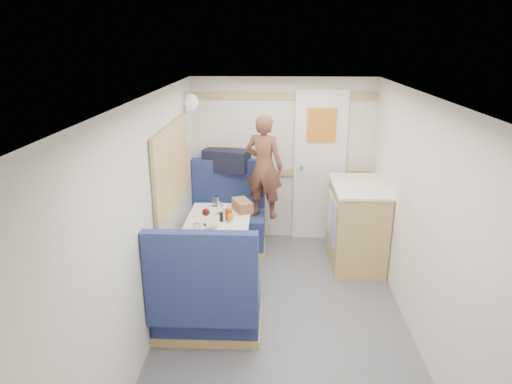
{
  "coord_description": "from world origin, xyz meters",
  "views": [
    {
      "loc": [
        -0.1,
        -3.17,
        2.41
      ],
      "look_at": [
        -0.27,
        0.9,
        1.04
      ],
      "focal_mm": 32.0,
      "sensor_mm": 36.0,
      "label": 1
    }
  ],
  "objects_px": {
    "wine_glass": "(206,213)",
    "cheese_block": "(212,225)",
    "tumbler_right": "(220,208)",
    "bench_far": "(228,225)",
    "bench_near": "(207,304)",
    "beer_glass": "(228,214)",
    "galley_counter": "(356,224)",
    "orange_fruit": "(230,217)",
    "tumbler_mid": "(216,201)",
    "duffel_bag": "(227,160)",
    "salt_grinder": "(224,211)",
    "tray": "(228,233)",
    "dinette_table": "(218,233)",
    "pepper_grinder": "(221,217)",
    "person": "(264,166)",
    "tumbler_left": "(197,229)",
    "dome_light": "(190,102)",
    "bread_loaf": "(242,205)"
  },
  "relations": [
    {
      "from": "wine_glass",
      "to": "cheese_block",
      "type": "bearing_deg",
      "value": -53.75
    },
    {
      "from": "tumbler_right",
      "to": "bench_far",
      "type": "bearing_deg",
      "value": 90.34
    },
    {
      "from": "bench_near",
      "to": "beer_glass",
      "type": "distance_m",
      "value": 0.99
    },
    {
      "from": "galley_counter",
      "to": "orange_fruit",
      "type": "height_order",
      "value": "galley_counter"
    },
    {
      "from": "tumbler_mid",
      "to": "beer_glass",
      "type": "relative_size",
      "value": 0.96
    },
    {
      "from": "bench_far",
      "to": "cheese_block",
      "type": "distance_m",
      "value": 1.2
    },
    {
      "from": "orange_fruit",
      "to": "duffel_bag",
      "type": "bearing_deg",
      "value": 97.36
    },
    {
      "from": "orange_fruit",
      "to": "tumbler_mid",
      "type": "relative_size",
      "value": 0.64
    },
    {
      "from": "wine_glass",
      "to": "salt_grinder",
      "type": "bearing_deg",
      "value": 58.84
    },
    {
      "from": "duffel_bag",
      "to": "tray",
      "type": "height_order",
      "value": "duffel_bag"
    },
    {
      "from": "dinette_table",
      "to": "bench_far",
      "type": "relative_size",
      "value": 0.88
    },
    {
      "from": "bench_near",
      "to": "cheese_block",
      "type": "xyz_separation_m",
      "value": [
        -0.03,
        0.62,
        0.46
      ]
    },
    {
      "from": "bench_far",
      "to": "pepper_grinder",
      "type": "distance_m",
      "value": 1.03
    },
    {
      "from": "bench_far",
      "to": "tray",
      "type": "xyz_separation_m",
      "value": [
        0.14,
        -1.23,
        0.43
      ]
    },
    {
      "from": "person",
      "to": "tumbler_mid",
      "type": "xyz_separation_m",
      "value": [
        -0.51,
        -0.42,
        -0.28
      ]
    },
    {
      "from": "wine_glass",
      "to": "tumbler_mid",
      "type": "distance_m",
      "value": 0.53
    },
    {
      "from": "pepper_grinder",
      "to": "dinette_table",
      "type": "bearing_deg",
      "value": 126.31
    },
    {
      "from": "dinette_table",
      "to": "cheese_block",
      "type": "height_order",
      "value": "cheese_block"
    },
    {
      "from": "orange_fruit",
      "to": "tumbler_left",
      "type": "bearing_deg",
      "value": -131.76
    },
    {
      "from": "bench_near",
      "to": "tumbler_right",
      "type": "height_order",
      "value": "bench_near"
    },
    {
      "from": "dome_light",
      "to": "cheese_block",
      "type": "distance_m",
      "value": 1.52
    },
    {
      "from": "tumbler_mid",
      "to": "orange_fruit",
      "type": "bearing_deg",
      "value": -65.42
    },
    {
      "from": "tumbler_right",
      "to": "wine_glass",
      "type": "bearing_deg",
      "value": -107.85
    },
    {
      "from": "dinette_table",
      "to": "bread_loaf",
      "type": "distance_m",
      "value": 0.39
    },
    {
      "from": "galley_counter",
      "to": "orange_fruit",
      "type": "relative_size",
      "value": 13.59
    },
    {
      "from": "person",
      "to": "tumbler_mid",
      "type": "bearing_deg",
      "value": 59.19
    },
    {
      "from": "person",
      "to": "tumbler_left",
      "type": "height_order",
      "value": "person"
    },
    {
      "from": "tray",
      "to": "pepper_grinder",
      "type": "relative_size",
      "value": 3.68
    },
    {
      "from": "wine_glass",
      "to": "duffel_bag",
      "type": "bearing_deg",
      "value": 86.83
    },
    {
      "from": "pepper_grinder",
      "to": "beer_glass",
      "type": "bearing_deg",
      "value": 41.39
    },
    {
      "from": "tumbler_left",
      "to": "galley_counter",
      "type": "bearing_deg",
      "value": 29.78
    },
    {
      "from": "tumbler_left",
      "to": "wine_glass",
      "type": "bearing_deg",
      "value": 76.13
    },
    {
      "from": "dome_light",
      "to": "tray",
      "type": "xyz_separation_m",
      "value": [
        0.53,
        -1.21,
        -1.02
      ]
    },
    {
      "from": "tumbler_mid",
      "to": "salt_grinder",
      "type": "distance_m",
      "value": 0.31
    },
    {
      "from": "bench_far",
      "to": "tumbler_left",
      "type": "xyz_separation_m",
      "value": [
        -0.15,
        -1.24,
        0.47
      ]
    },
    {
      "from": "dinette_table",
      "to": "bread_loaf",
      "type": "bearing_deg",
      "value": 47.71
    },
    {
      "from": "galley_counter",
      "to": "cheese_block",
      "type": "xyz_separation_m",
      "value": [
        -1.5,
        -0.79,
        0.29
      ]
    },
    {
      "from": "bench_near",
      "to": "tumbler_mid",
      "type": "distance_m",
      "value": 1.33
    },
    {
      "from": "cheese_block",
      "to": "person",
      "type": "bearing_deg",
      "value": 65.87
    },
    {
      "from": "cheese_block",
      "to": "tumbler_left",
      "type": "bearing_deg",
      "value": -132.11
    },
    {
      "from": "cheese_block",
      "to": "tumbler_right",
      "type": "xyz_separation_m",
      "value": [
        0.03,
        0.39,
        0.02
      ]
    },
    {
      "from": "bench_far",
      "to": "tray",
      "type": "height_order",
      "value": "bench_far"
    },
    {
      "from": "salt_grinder",
      "to": "tumbler_right",
      "type": "bearing_deg",
      "value": 130.58
    },
    {
      "from": "bread_loaf",
      "to": "wine_glass",
      "type": "bearing_deg",
      "value": -128.52
    },
    {
      "from": "cheese_block",
      "to": "pepper_grinder",
      "type": "relative_size",
      "value": 1.14
    },
    {
      "from": "galley_counter",
      "to": "bench_far",
      "type": "bearing_deg",
      "value": 167.9
    },
    {
      "from": "bench_far",
      "to": "duffel_bag",
      "type": "distance_m",
      "value": 0.77
    },
    {
      "from": "pepper_grinder",
      "to": "orange_fruit",
      "type": "bearing_deg",
      "value": -4.7
    },
    {
      "from": "wine_glass",
      "to": "tumbler_right",
      "type": "relative_size",
      "value": 1.47
    },
    {
      "from": "dome_light",
      "to": "wine_glass",
      "type": "bearing_deg",
      "value": -73.54
    }
  ]
}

